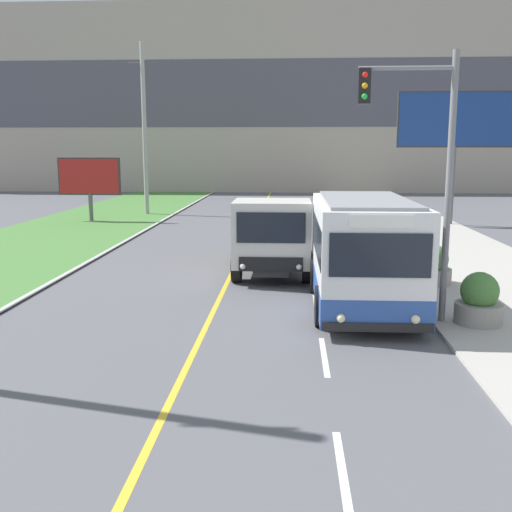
{
  "coord_description": "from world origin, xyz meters",
  "views": [
    {
      "loc": [
        2.03,
        0.47,
        4.25
      ],
      "look_at": [
        1.1,
        16.3,
        1.4
      ],
      "focal_mm": 42.0,
      "sensor_mm": 36.0,
      "label": 1
    }
  ],
  "objects": [
    {
      "name": "planter_round_second",
      "position": [
        6.5,
        19.08,
        0.62
      ],
      "size": [
        1.11,
        1.11,
        1.23
      ],
      "color": "gray",
      "rests_on": "sidewalk_right"
    },
    {
      "name": "planter_round_third",
      "position": [
        6.4,
        23.4,
        0.59
      ],
      "size": [
        1.04,
        1.04,
        1.17
      ],
      "color": "gray",
      "rests_on": "sidewalk_right"
    },
    {
      "name": "utility_pole_far",
      "position": [
        -7.42,
        39.19,
        5.49
      ],
      "size": [
        1.8,
        0.28,
        10.87
      ],
      "color": "#9E9E99",
      "rests_on": "ground_plane"
    },
    {
      "name": "planter_round_near",
      "position": [
        6.58,
        14.76,
        0.63
      ],
      "size": [
        1.14,
        1.14,
        1.26
      ],
      "color": "gray",
      "rests_on": "sidewalk_right"
    },
    {
      "name": "billboard_large",
      "position": [
        10.99,
        34.53,
        5.61
      ],
      "size": [
        6.34,
        0.24,
        7.33
      ],
      "color": "#59595B",
      "rests_on": "ground_plane"
    },
    {
      "name": "apartment_block_background",
      "position": [
        0.0,
        63.28,
        9.01
      ],
      "size": [
        80.0,
        8.04,
        18.02
      ],
      "color": "#A89E8E",
      "rests_on": "ground_plane"
    },
    {
      "name": "billboard_small",
      "position": [
        -9.79,
        35.12,
        2.56
      ],
      "size": [
        3.67,
        0.24,
        3.74
      ],
      "color": "#59595B",
      "rests_on": "ground_plane"
    },
    {
      "name": "dump_truck",
      "position": [
        1.43,
        20.28,
        1.31
      ],
      "size": [
        2.56,
        6.07,
        2.62
      ],
      "color": "black",
      "rests_on": "ground_plane"
    },
    {
      "name": "traffic_light_mast",
      "position": [
        5.14,
        14.9,
        4.09
      ],
      "size": [
        2.28,
        0.32,
        6.47
      ],
      "color": "slate",
      "rests_on": "ground_plane"
    },
    {
      "name": "city_bus",
      "position": [
        3.96,
        16.16,
        1.51
      ],
      "size": [
        2.65,
        5.88,
        2.98
      ],
      "color": "white",
      "rests_on": "ground_plane"
    }
  ]
}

